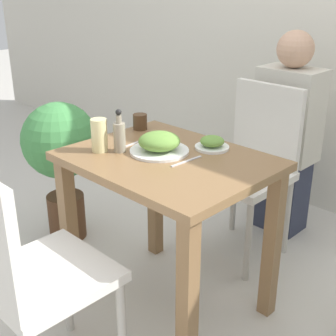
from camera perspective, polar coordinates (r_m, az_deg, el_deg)
The scene contains 13 objects.
ground_plane at distance 2.30m, azimuth 0.00°, elevation -16.07°, with size 16.00×16.00×0.00m, color beige.
dining_table at distance 1.99m, azimuth 0.00°, elevation -2.55°, with size 0.83×0.65×0.74m.
chair_near at distance 1.67m, azimuth -17.12°, elevation -11.75°, with size 0.42×0.42×0.92m.
chair_far at distance 2.51m, azimuth 10.26°, elevation 0.87°, with size 0.42×0.42×0.92m.
food_plate at distance 1.97m, azimuth -1.07°, elevation 3.00°, with size 0.25×0.25×0.09m.
side_plate at distance 2.02m, azimuth 5.40°, elevation 3.01°, with size 0.15×0.15×0.06m.
drink_cup at distance 2.27m, azimuth -3.43°, elevation 5.64°, with size 0.07×0.07×0.08m.
juice_glass at distance 1.99m, azimuth -8.38°, elevation 3.97°, with size 0.07×0.07×0.14m.
sauce_bottle at distance 1.98m, azimuth -5.94°, elevation 3.97°, with size 0.05×0.05×0.19m.
fork_utensil at distance 2.09m, azimuth -4.07°, elevation 3.05°, with size 0.03×0.18×0.00m.
spoon_utensil at distance 1.88m, azimuth 2.27°, elevation 0.83°, with size 0.02×0.17×0.00m.
potted_plant_left at distance 2.65m, azimuth -12.94°, elevation 1.96°, with size 0.42×0.42×0.81m.
person_figure at distance 2.76m, azimuth 14.25°, elevation 3.74°, with size 0.34×0.22×1.17m.
Camera 1 is at (1.26, -1.28, 1.44)m, focal length 50.00 mm.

